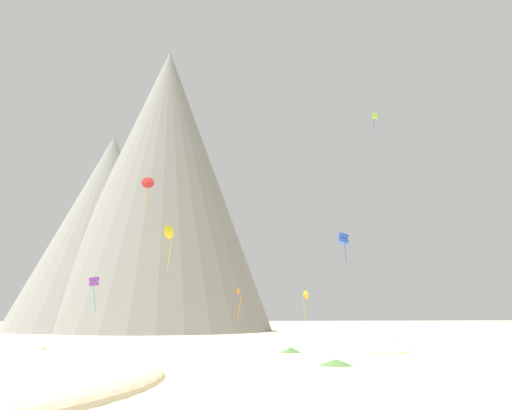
# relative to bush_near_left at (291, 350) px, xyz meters

# --- Properties ---
(ground_plane) EXTENTS (400.00, 400.00, 0.00)m
(ground_plane) POSITION_rel_bush_near_left_xyz_m (-2.47, -17.60, -0.25)
(ground_plane) COLOR #CCBA8E
(dune_foreground_right) EXTENTS (17.53, 24.88, 2.19)m
(dune_foreground_right) POSITION_rel_bush_near_left_xyz_m (5.28, 7.52, -0.25)
(dune_foreground_right) COLOR beige
(dune_foreground_right) RESTS_ON ground_plane
(bush_near_left) EXTENTS (2.18, 2.18, 0.50)m
(bush_near_left) POSITION_rel_bush_near_left_xyz_m (0.00, 0.00, 0.00)
(bush_near_left) COLOR #477238
(bush_near_left) RESTS_ON ground_plane
(bush_mid_center) EXTENTS (2.51, 2.51, 0.45)m
(bush_mid_center) POSITION_rel_bush_near_left_xyz_m (-22.13, 3.04, -0.03)
(bush_mid_center) COLOR #568442
(bush_mid_center) RESTS_ON ground_plane
(bush_near_right) EXTENTS (2.87, 2.87, 0.93)m
(bush_near_right) POSITION_rel_bush_near_left_xyz_m (-12.43, -20.54, 0.21)
(bush_near_right) COLOR #668C4C
(bush_near_right) RESTS_ON ground_plane
(bush_low_patch) EXTENTS (3.13, 3.13, 0.41)m
(bush_low_patch) POSITION_rel_bush_near_left_xyz_m (0.72, -11.16, -0.04)
(bush_low_patch) COLOR #477238
(bush_low_patch) RESTS_ON ground_plane
(rock_massif) EXTENTS (68.10, 66.27, 63.17)m
(rock_massif) POSITION_rel_bush_near_left_xyz_m (-18.03, 59.36, 26.03)
(rock_massif) COLOR gray
(rock_massif) RESTS_ON ground_plane
(kite_yellow_mid) EXTENTS (1.61, 1.73, 6.41)m
(kite_yellow_mid) POSITION_rel_bush_near_left_xyz_m (-12.20, 25.33, 14.61)
(kite_yellow_mid) COLOR yellow
(kite_violet_low) EXTENTS (1.36, 1.31, 4.95)m
(kite_violet_low) POSITION_rel_bush_near_left_xyz_m (-23.27, 31.21, 7.84)
(kite_violet_low) COLOR purple
(kite_orange_low) EXTENTS (0.68, 0.88, 4.20)m
(kite_orange_low) POSITION_rel_bush_near_left_xyz_m (-2.23, 23.44, 5.46)
(kite_orange_low) COLOR orange
(kite_blue_low) EXTENTS (1.38, 1.29, 3.88)m
(kite_blue_low) POSITION_rel_bush_near_left_xyz_m (9.99, 13.82, 12.45)
(kite_blue_low) COLOR blue
(kite_lime_high) EXTENTS (1.27, 1.26, 3.44)m
(kite_lime_high) POSITION_rel_bush_near_left_xyz_m (24.48, 35.67, 39.34)
(kite_lime_high) COLOR #8CD133
(kite_red_mid) EXTENTS (2.08, 0.80, 5.80)m
(kite_red_mid) POSITION_rel_bush_near_left_xyz_m (-16.23, 32.42, 23.84)
(kite_red_mid) COLOR red
(kite_gold_low) EXTENTS (0.99, 1.63, 5.19)m
(kite_gold_low) POSITION_rel_bush_near_left_xyz_m (10.49, 36.40, 6.13)
(kite_gold_low) COLOR gold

